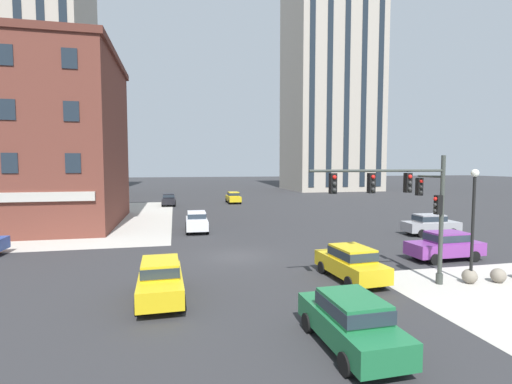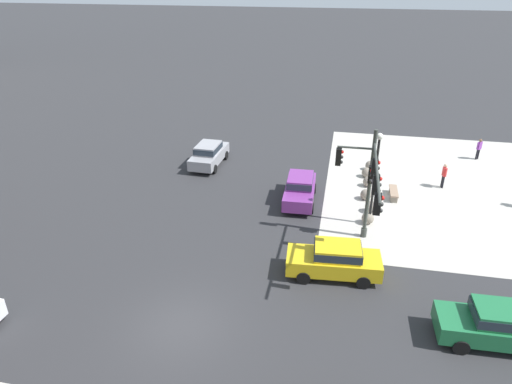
{
  "view_description": "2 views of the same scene",
  "coord_description": "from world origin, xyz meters",
  "views": [
    {
      "loc": [
        -3.67,
        -22.56,
        5.63
      ],
      "look_at": [
        2.14,
        4.13,
        3.68
      ],
      "focal_mm": 26.23,
      "sensor_mm": 36.0,
      "label": 1
    },
    {
      "loc": [
        -13.59,
        -5.87,
        13.29
      ],
      "look_at": [
        8.41,
        -1.45,
        2.19
      ],
      "focal_mm": 32.21,
      "sensor_mm": 36.0,
      "label": 2
    }
  ],
  "objects": [
    {
      "name": "car_parked_curb",
      "position": [
        -1.89,
        9.42,
        0.92
      ],
      "size": [
        1.97,
        4.44,
        1.68
      ],
      "color": "silver",
      "rests_on": "ground"
    },
    {
      "name": "bollard_sphere_curb_a",
      "position": [
        10.03,
        -7.64,
        0.35
      ],
      "size": [
        0.69,
        0.69,
        0.69
      ],
      "primitive_type": "sphere",
      "color": "gray",
      "rests_on": "ground"
    },
    {
      "name": "ground_plane",
      "position": [
        0.0,
        0.0,
        0.0
      ],
      "size": [
        320.0,
        320.0,
        0.0
      ],
      "primitive_type": "plane",
      "color": "#2D2D30"
    },
    {
      "name": "car_main_southbound_near",
      "position": [
        4.7,
        -5.97,
        0.92
      ],
      "size": [
        2.13,
        4.52,
        1.68
      ],
      "color": "gold",
      "rests_on": "ground"
    },
    {
      "name": "street_lamp_corner_near",
      "position": [
        10.0,
        -7.73,
        3.42
      ],
      "size": [
        0.36,
        0.36,
        5.45
      ],
      "color": "black",
      "rests_on": "ground"
    },
    {
      "name": "residential_tower_skyline_right",
      "position": [
        31.54,
        58.91,
        28.0
      ],
      "size": [
        19.52,
        17.43,
        55.95
      ],
      "color": "#B2A899",
      "rests_on": "ground"
    },
    {
      "name": "car_main_northbound_far",
      "position": [
        -4.52,
        31.05,
        0.92
      ],
      "size": [
        1.93,
        4.42,
        1.68
      ],
      "color": "black",
      "rests_on": "ground"
    },
    {
      "name": "car_main_mid",
      "position": [
        12.03,
        -3.5,
        0.92
      ],
      "size": [
        4.45,
        2.0,
        1.68
      ],
      "color": "#7A3389",
      "rests_on": "ground"
    },
    {
      "name": "car_cross_eastbound",
      "position": [
        -4.32,
        -6.78,
        0.92
      ],
      "size": [
        1.99,
        4.45,
        1.68
      ],
      "color": "gold",
      "rests_on": "ground"
    },
    {
      "name": "bollard_sphere_curb_b",
      "position": [
        11.46,
        -7.83,
        0.35
      ],
      "size": [
        0.69,
        0.69,
        0.69
      ],
      "primitive_type": "sphere",
      "color": "gray",
      "rests_on": "ground"
    },
    {
      "name": "car_main_southbound_far",
      "position": [
        16.49,
        3.7,
        0.92
      ],
      "size": [
        4.47,
        2.03,
        1.68
      ],
      "color": "#99999E",
      "rests_on": "ground"
    },
    {
      "name": "car_cross_far",
      "position": [
        1.53,
        -12.32,
        0.92
      ],
      "size": [
        1.98,
        4.45,
        1.68
      ],
      "color": "#1E6B3D",
      "rests_on": "ground"
    },
    {
      "name": "traffic_signal_main",
      "position": [
        7.02,
        -7.23,
        3.98
      ],
      "size": [
        6.75,
        2.09,
        6.1
      ],
      "color": "#383D38",
      "rests_on": "ground"
    },
    {
      "name": "sidewalk_far_corner",
      "position": [
        -20.0,
        20.0,
        0.0
      ],
      "size": [
        32.0,
        32.0,
        0.02
      ],
      "primitive_type": "cube",
      "color": "#B7B2A8",
      "rests_on": "ground"
    },
    {
      "name": "residential_tower_skyline_left",
      "position": [
        -26.67,
        51.97,
        31.91
      ],
      "size": [
        16.31,
        19.64,
        63.77
      ],
      "color": "#B2A899",
      "rests_on": "ground"
    },
    {
      "name": "car_main_northbound_near",
      "position": [
        4.83,
        32.38,
        0.92
      ],
      "size": [
        1.91,
        4.41,
        1.68
      ],
      "color": "gold",
      "rests_on": "ground"
    }
  ]
}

